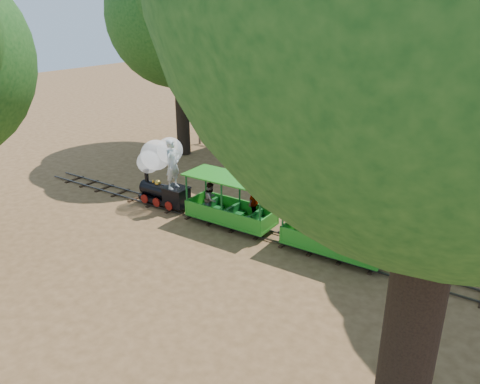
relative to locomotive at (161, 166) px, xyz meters
The scene contains 10 objects.
ground 4.90m from the locomotive, ahead, with size 90.00×90.00×0.00m, color olive.
track 4.88m from the locomotive, ahead, with size 22.00×1.00×0.10m.
locomotive is the anchor object (origin of this frame).
carriage_front 3.43m from the locomotive, ahead, with size 3.39×1.41×1.76m.
carriage_rear 7.13m from the locomotive, ahead, with size 3.39×1.38×1.76m.
oak_nw 9.19m from the locomotive, 123.01° to the left, with size 8.72×7.67×10.49m.
fence 9.25m from the locomotive, 59.85° to the left, with size 18.10×0.10×1.00m.
shrub_west 9.39m from the locomotive, 98.54° to the left, with size 2.10×1.62×1.45m, color #2D6B1E.
shrub_mid_w 9.31m from the locomotive, 84.57° to the left, with size 2.57×1.97×1.78m, color #2D6B1E.
shrub_mid_e 11.61m from the locomotive, 52.95° to the left, with size 2.31×1.78×1.60m, color #2D6B1E.
Camera 1 is at (7.43, -12.54, 7.35)m, focal length 35.00 mm.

